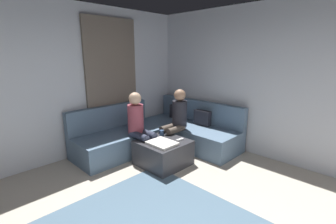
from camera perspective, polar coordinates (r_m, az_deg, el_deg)
The scene contains 10 objects.
wall_back at distance 4.37m, azimuth 28.58°, elevation 5.70°, with size 6.00×0.12×2.70m, color silver.
wall_left at distance 4.34m, azimuth -28.72°, elevation 5.64°, with size 0.12×6.00×2.70m, color silver.
curtain_panel at distance 4.80m, azimuth -13.24°, elevation 6.42°, with size 0.06×1.10×2.50m, color #726659.
sectional_couch at distance 4.78m, azimuth -1.76°, elevation -5.20°, with size 2.10×2.55×0.87m.
ottoman at distance 4.08m, azimuth -1.19°, elevation -9.73°, with size 0.76×0.76×0.42m, color #333338.
folded_blanket at distance 3.85m, azimuth -1.45°, elevation -7.52°, with size 0.44×0.36×0.04m, color white.
coffee_mug at distance 4.25m, azimuth -1.54°, elevation -5.01°, with size 0.08×0.08×0.10m, color #334C72.
game_remote at distance 4.03m, azimuth 2.85°, elevation -6.65°, with size 0.05×0.15×0.02m, color white.
person_on_couch_back at distance 4.46m, azimuth 1.97°, elevation -1.55°, with size 0.30×0.60×1.20m.
person_on_couch_side at distance 4.15m, azimuth -6.94°, elevation -2.84°, with size 0.60×0.30×1.20m.
Camera 1 is at (1.20, -1.23, 1.85)m, focal length 25.33 mm.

